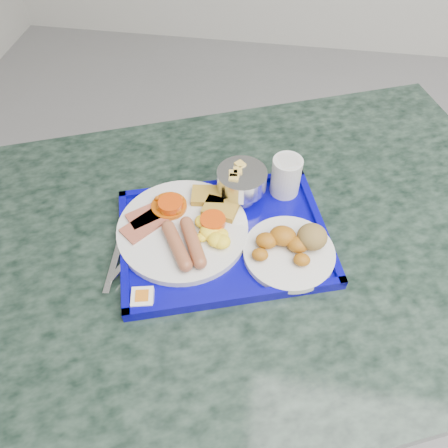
% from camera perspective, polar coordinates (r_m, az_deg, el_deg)
% --- Properties ---
extents(table, '(1.52, 1.29, 0.81)m').
position_cam_1_polar(table, '(1.08, 2.26, -8.83)').
color(table, slate).
rests_on(table, floor).
extents(tray, '(0.49, 0.42, 0.03)m').
position_cam_1_polar(tray, '(0.90, 0.00, -1.85)').
color(tray, '#05038D').
rests_on(tray, table).
extents(main_plate, '(0.27, 0.27, 0.04)m').
position_cam_1_polar(main_plate, '(0.89, -4.88, -0.41)').
color(main_plate, silver).
rests_on(main_plate, tray).
extents(bread_plate, '(0.18, 0.18, 0.06)m').
position_cam_1_polar(bread_plate, '(0.86, 8.86, -2.95)').
color(bread_plate, silver).
rests_on(bread_plate, tray).
extents(fruit_bowl, '(0.11, 0.11, 0.07)m').
position_cam_1_polar(fruit_bowl, '(0.93, 2.30, 5.73)').
color(fruit_bowl, silver).
rests_on(fruit_bowl, tray).
extents(juice_cup, '(0.06, 0.06, 0.09)m').
position_cam_1_polar(juice_cup, '(0.95, 8.11, 6.34)').
color(juice_cup, silver).
rests_on(juice_cup, tray).
extents(spoon, '(0.08, 0.18, 0.01)m').
position_cam_1_polar(spoon, '(0.92, -12.31, -0.57)').
color(spoon, silver).
rests_on(spoon, tray).
extents(knife, '(0.03, 0.17, 0.00)m').
position_cam_1_polar(knife, '(0.89, -13.87, -3.97)').
color(knife, silver).
rests_on(knife, tray).
extents(jam_packet, '(0.05, 0.05, 0.02)m').
position_cam_1_polar(jam_packet, '(0.82, -10.60, -9.44)').
color(jam_packet, white).
rests_on(jam_packet, tray).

